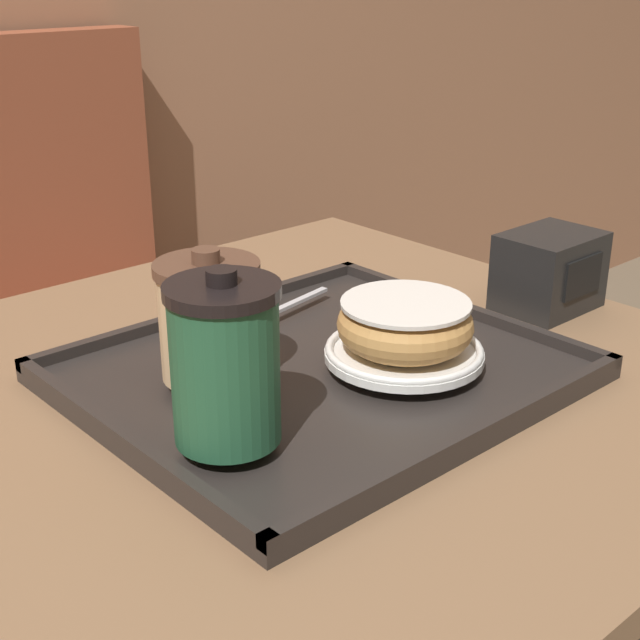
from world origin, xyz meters
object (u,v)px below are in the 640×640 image
coffee_cup_front (225,362)px  napkin_dispenser (549,271)px  coffee_cup_rear (209,319)px  spoon (259,317)px  donut_chocolate_glazed (405,323)px

coffee_cup_front → napkin_dispenser: coffee_cup_front is taller
coffee_cup_rear → napkin_dispenser: coffee_cup_rear is taller
coffee_cup_rear → spoon: size_ratio=0.78×
donut_chocolate_glazed → coffee_cup_rear: bearing=149.5°
coffee_cup_front → coffee_cup_rear: bearing=61.0°
coffee_cup_front → donut_chocolate_glazed: size_ratio=1.10×
coffee_cup_rear → napkin_dispenser: bearing=-9.6°
coffee_cup_front → coffee_cup_rear: (0.06, 0.11, -0.01)m
coffee_cup_rear → napkin_dispenser: 0.44m
coffee_cup_front → coffee_cup_rear: size_ratio=1.18×
spoon → coffee_cup_front: bearing=35.3°
donut_chocolate_glazed → napkin_dispenser: bearing=4.6°
spoon → napkin_dispenser: 0.35m
coffee_cup_rear → donut_chocolate_glazed: 0.19m
coffee_cup_rear → donut_chocolate_glazed: coffee_cup_rear is taller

